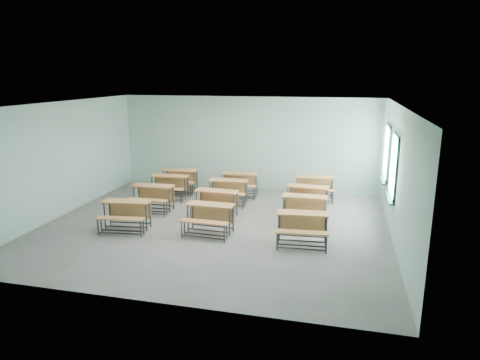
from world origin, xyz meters
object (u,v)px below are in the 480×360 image
object	(u,v)px
desk_unit_r0c1	(209,214)
desk_unit_r2c0	(169,183)
desk_unit_r0c0	(126,211)
desk_unit_r2c1	(228,188)
desk_unit_r0c2	(302,224)
desk_unit_r3c0	(179,177)
desk_unit_r3c1	(239,181)
desk_unit_r2c2	(307,195)
desk_unit_r3c2	(315,185)
desk_unit_r1c2	(304,206)
desk_unit_r1c0	(152,194)
desk_unit_r1c1	(215,200)

from	to	relation	value
desk_unit_r0c1	desk_unit_r2c0	bearing A→B (deg)	131.50
desk_unit_r0c0	desk_unit_r2c1	bearing A→B (deg)	48.31
desk_unit_r0c2	desk_unit_r3c0	distance (m)	5.88
desk_unit_r3c0	desk_unit_r3c1	bearing A→B (deg)	-2.93
desk_unit_r2c2	desk_unit_r3c1	distance (m)	2.61
desk_unit_r0c0	desk_unit_r3c2	xyz separation A→B (m)	(4.53, 3.88, 0.00)
desk_unit_r0c2	desk_unit_r2c1	distance (m)	3.73
desk_unit_r1c2	desk_unit_r3c0	size ratio (longest dim) A/B	0.97
desk_unit_r0c2	desk_unit_r1c2	size ratio (longest dim) A/B	1.05
desk_unit_r0c0	desk_unit_r1c0	world-z (taller)	same
desk_unit_r2c2	desk_unit_r1c0	bearing A→B (deg)	-163.33
desk_unit_r1c1	desk_unit_r3c0	world-z (taller)	same
desk_unit_r0c0	desk_unit_r2c1	size ratio (longest dim) A/B	1.03
desk_unit_r1c2	desk_unit_r3c0	distance (m)	5.01
desk_unit_r0c0	desk_unit_r3c2	bearing A→B (deg)	33.66
desk_unit_r1c0	desk_unit_r3c0	distance (m)	2.18
desk_unit_r2c1	desk_unit_r3c0	size ratio (longest dim) A/B	1.01
desk_unit_r1c0	desk_unit_r1c1	xyz separation A→B (m)	(1.98, -0.11, 0.00)
desk_unit_r0c1	desk_unit_r3c2	world-z (taller)	same
desk_unit_r0c2	desk_unit_r2c2	size ratio (longest dim) A/B	1.00
desk_unit_r3c0	desk_unit_r2c1	bearing A→B (deg)	-29.65
desk_unit_r2c0	desk_unit_r2c1	world-z (taller)	same
desk_unit_r0c2	desk_unit_r1c0	distance (m)	4.80
desk_unit_r0c1	desk_unit_r3c1	size ratio (longest dim) A/B	0.99
desk_unit_r2c0	desk_unit_r3c0	distance (m)	0.87
desk_unit_r3c1	desk_unit_r1c2	bearing A→B (deg)	-47.43
desk_unit_r0c2	desk_unit_r2c0	distance (m)	5.38
desk_unit_r1c1	desk_unit_r3c1	xyz separation A→B (m)	(0.13, 2.29, 0.00)
desk_unit_r2c1	desk_unit_r3c1	world-z (taller)	same
desk_unit_r3c1	desk_unit_r0c1	bearing A→B (deg)	-91.93
desk_unit_r0c2	desk_unit_r3c1	bearing A→B (deg)	118.71
desk_unit_r1c2	desk_unit_r2c0	size ratio (longest dim) A/B	0.97
desk_unit_r0c0	desk_unit_r0c2	size ratio (longest dim) A/B	1.02
desk_unit_r0c1	desk_unit_r2c2	size ratio (longest dim) A/B	0.98
desk_unit_r2c0	desk_unit_r2c1	size ratio (longest dim) A/B	0.99
desk_unit_r1c2	desk_unit_r0c2	bearing A→B (deg)	-86.22
desk_unit_r1c1	desk_unit_r1c2	distance (m)	2.47
desk_unit_r0c1	desk_unit_r2c2	world-z (taller)	same
desk_unit_r1c2	desk_unit_r2c0	xyz separation A→B (m)	(-4.48, 1.40, 0.00)
desk_unit_r2c2	desk_unit_r3c0	distance (m)	4.60
desk_unit_r2c1	desk_unit_r3c0	bearing A→B (deg)	149.56
desk_unit_r1c2	desk_unit_r2c2	xyz separation A→B (m)	(-0.03, 1.07, 0.00)
desk_unit_r0c1	desk_unit_r1c1	distance (m)	1.30
desk_unit_r0c0	desk_unit_r0c1	world-z (taller)	same
desk_unit_r2c1	desk_unit_r3c0	xyz separation A→B (m)	(-2.00, 1.00, 0.00)
desk_unit_r1c1	desk_unit_r3c2	world-z (taller)	same
desk_unit_r0c1	desk_unit_r1c2	xyz separation A→B (m)	(2.26, 1.30, 0.00)
desk_unit_r1c2	desk_unit_r1c0	bearing A→B (deg)	179.01
desk_unit_r2c1	desk_unit_r3c0	world-z (taller)	same
desk_unit_r0c0	desk_unit_r1c1	world-z (taller)	same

